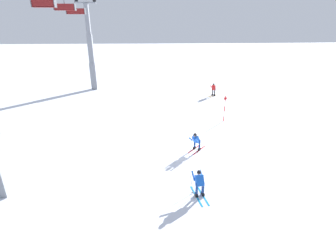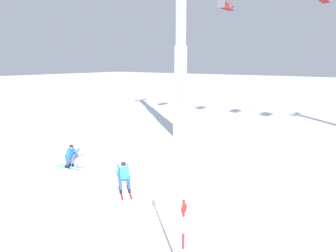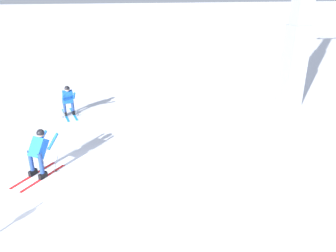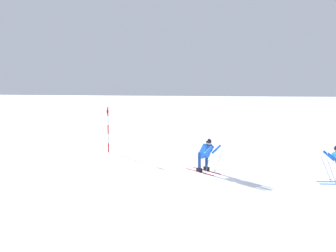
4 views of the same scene
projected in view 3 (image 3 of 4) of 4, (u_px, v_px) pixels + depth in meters
The scene contains 3 objects.
ground_plane at pixel (61, 193), 9.27m from camera, with size 260.00×260.00×0.00m, color white.
skier_carving_main at pixel (39, 150), 9.92m from camera, with size 1.68×1.55×1.57m.
skier_distant_uphill at pixel (68, 99), 14.61m from camera, with size 1.82×0.84×1.52m.
Camera 3 is at (8.34, 0.99, 5.29)m, focal length 35.47 mm.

